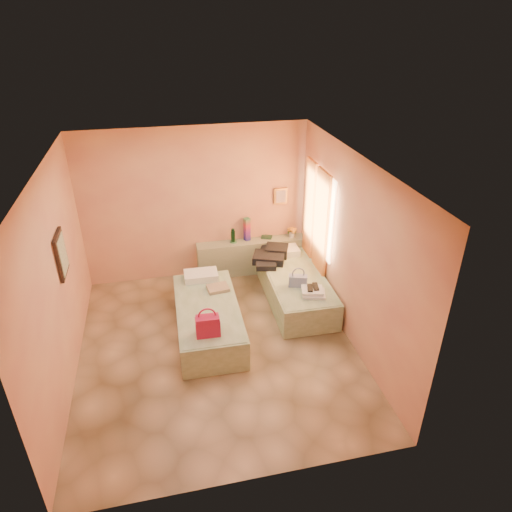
{
  "coord_description": "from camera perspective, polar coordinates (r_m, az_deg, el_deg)",
  "views": [
    {
      "loc": [
        -0.6,
        -5.36,
        4.46
      ],
      "look_at": [
        0.78,
        0.85,
        1.01
      ],
      "focal_mm": 32.0,
      "sensor_mm": 36.0,
      "label": 1
    }
  ],
  "objects": [
    {
      "name": "khaki_garment",
      "position": [
        7.35,
        -4.78,
        -4.02
      ],
      "size": [
        0.36,
        0.3,
        0.06
      ],
      "primitive_type": "cube",
      "rotation": [
        0.0,
        0.0,
        0.12
      ],
      "color": "tan",
      "rests_on": "bed_left"
    },
    {
      "name": "green_book",
      "position": [
        8.64,
        1.33,
        2.4
      ],
      "size": [
        0.24,
        0.21,
        0.03
      ],
      "primitive_type": "cube",
      "rotation": [
        0.0,
        0.0,
        -0.42
      ],
      "color": "#23412E",
      "rests_on": "headboard_ledge"
    },
    {
      "name": "bed_left",
      "position": [
        7.15,
        -6.01,
        -7.8
      ],
      "size": [
        0.93,
        2.02,
        0.5
      ],
      "primitive_type": "cube",
      "rotation": [
        0.0,
        0.0,
        -0.02
      ],
      "color": "#B4C9A1",
      "rests_on": "ground"
    },
    {
      "name": "towel_stack",
      "position": [
        7.24,
        7.24,
        -4.52
      ],
      "size": [
        0.42,
        0.39,
        0.1
      ],
      "primitive_type": "cube",
      "rotation": [
        0.0,
        0.0,
        -0.28
      ],
      "color": "white",
      "rests_on": "bed_right"
    },
    {
      "name": "flower_vase",
      "position": [
        8.64,
        4.53,
        3.11
      ],
      "size": [
        0.25,
        0.25,
        0.25
      ],
      "primitive_type": "cube",
      "rotation": [
        0.0,
        0.0,
        0.43
      ],
      "color": "silver",
      "rests_on": "headboard_ledge"
    },
    {
      "name": "small_dish",
      "position": [
        8.48,
        -2.84,
        1.81
      ],
      "size": [
        0.13,
        0.13,
        0.03
      ],
      "primitive_type": "cylinder",
      "rotation": [
        0.0,
        0.0,
        -0.05
      ],
      "color": "#4F9261",
      "rests_on": "headboard_ledge"
    },
    {
      "name": "ground",
      "position": [
        7.0,
        -4.84,
        -11.27
      ],
      "size": [
        4.5,
        4.5,
        0.0
      ],
      "primitive_type": "plane",
      "color": "tan",
      "rests_on": "ground"
    },
    {
      "name": "headboard_ledge",
      "position": [
        8.67,
        -0.56,
        -0.03
      ],
      "size": [
        2.05,
        0.3,
        0.65
      ],
      "primitive_type": "cube",
      "color": "gray",
      "rests_on": "ground"
    },
    {
      "name": "room_walls",
      "position": [
        6.55,
        -4.41,
        4.27
      ],
      "size": [
        4.02,
        4.51,
        2.81
      ],
      "color": "#F3B881",
      "rests_on": "ground"
    },
    {
      "name": "blue_handbag",
      "position": [
        7.41,
        5.26,
        -3.11
      ],
      "size": [
        0.32,
        0.21,
        0.19
      ],
      "primitive_type": "cube",
      "rotation": [
        0.0,
        0.0,
        -0.31
      ],
      "color": "#4559A6",
      "rests_on": "bed_right"
    },
    {
      "name": "clothes_pile",
      "position": [
        8.12,
        1.96,
        -0.07
      ],
      "size": [
        0.76,
        0.76,
        0.18
      ],
      "primitive_type": "cube",
      "rotation": [
        0.0,
        0.0,
        -0.34
      ],
      "color": "black",
      "rests_on": "bed_right"
    },
    {
      "name": "water_bottle",
      "position": [
        8.4,
        -2.89,
        2.48
      ],
      "size": [
        0.08,
        0.08,
        0.27
      ],
      "primitive_type": "cylinder",
      "rotation": [
        0.0,
        0.0,
        0.05
      ],
      "color": "#12331B",
      "rests_on": "headboard_ledge"
    },
    {
      "name": "sandal_pair",
      "position": [
        7.24,
        7.14,
        -3.92
      ],
      "size": [
        0.21,
        0.25,
        0.02
      ],
      "primitive_type": "cube",
      "rotation": [
        0.0,
        0.0,
        -0.27
      ],
      "color": "black",
      "rests_on": "towel_stack"
    },
    {
      "name": "magenta_handbag",
      "position": [
        6.34,
        -6.05,
        -8.6
      ],
      "size": [
        0.34,
        0.2,
        0.31
      ],
      "primitive_type": "cube",
      "rotation": [
        0.0,
        0.0,
        -0.03
      ],
      "color": "#B8163F",
      "rests_on": "bed_left"
    },
    {
      "name": "rainbow_box",
      "position": [
        8.47,
        -1.13,
        3.36
      ],
      "size": [
        0.13,
        0.13,
        0.44
      ],
      "primitive_type": "cube",
      "rotation": [
        0.0,
        0.0,
        0.34
      ],
      "color": "#B8163F",
      "rests_on": "headboard_ledge"
    },
    {
      "name": "bed_right",
      "position": [
        7.87,
        4.97,
        -4.04
      ],
      "size": [
        0.93,
        2.02,
        0.5
      ],
      "primitive_type": "cube",
      "rotation": [
        0.0,
        0.0,
        -0.02
      ],
      "color": "#B4C9A1",
      "rests_on": "ground"
    }
  ]
}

